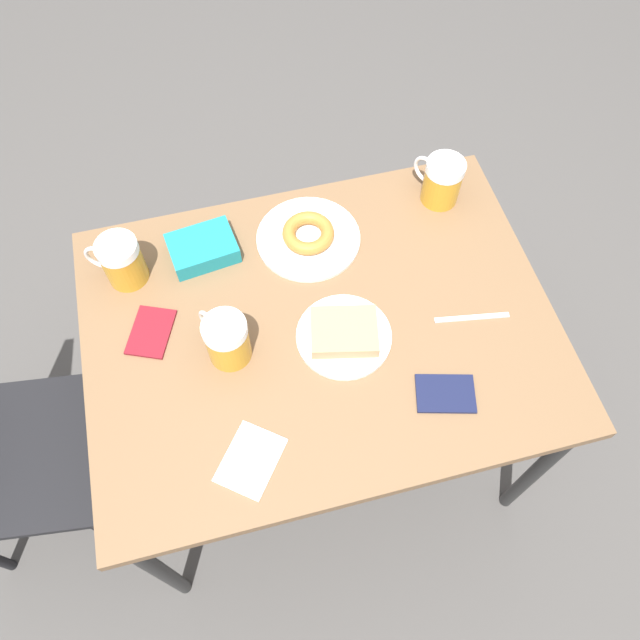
{
  "coord_description": "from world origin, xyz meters",
  "views": [
    {
      "loc": [
        -0.67,
        0.17,
        1.94
      ],
      "look_at": [
        0.0,
        0.0,
        0.72
      ],
      "focal_mm": 35.0,
      "sensor_mm": 36.0,
      "label": 1
    }
  ],
  "objects_px": {
    "beer_mug_center": "(121,261)",
    "passport_far_edge": "(151,332)",
    "blue_pouch": "(203,248)",
    "passport_near_edge": "(445,394)",
    "beer_mug_left": "(226,339)",
    "fork": "(472,318)",
    "napkin_folded": "(251,460)",
    "plate_with_cake": "(344,334)",
    "beer_mug_right": "(442,181)",
    "plate_with_donut": "(308,236)"
  },
  "relations": [
    {
      "from": "beer_mug_center",
      "to": "passport_far_edge",
      "type": "bearing_deg",
      "value": -168.4
    },
    {
      "from": "blue_pouch",
      "to": "passport_near_edge",
      "type": "bearing_deg",
      "value": -138.2
    },
    {
      "from": "passport_near_edge",
      "to": "passport_far_edge",
      "type": "xyz_separation_m",
      "value": [
        0.31,
        0.59,
        0.0
      ]
    },
    {
      "from": "beer_mug_left",
      "to": "fork",
      "type": "relative_size",
      "value": 0.75
    },
    {
      "from": "fork",
      "to": "napkin_folded",
      "type": "bearing_deg",
      "value": 109.9
    },
    {
      "from": "plate_with_cake",
      "to": "beer_mug_left",
      "type": "bearing_deg",
      "value": 84.13
    },
    {
      "from": "plate_with_cake",
      "to": "beer_mug_center",
      "type": "height_order",
      "value": "beer_mug_center"
    },
    {
      "from": "napkin_folded",
      "to": "fork",
      "type": "distance_m",
      "value": 0.59
    },
    {
      "from": "beer_mug_left",
      "to": "beer_mug_center",
      "type": "distance_m",
      "value": 0.33
    },
    {
      "from": "passport_near_edge",
      "to": "passport_far_edge",
      "type": "height_order",
      "value": "same"
    },
    {
      "from": "beer_mug_right",
      "to": "passport_near_edge",
      "type": "bearing_deg",
      "value": 161.98
    },
    {
      "from": "beer_mug_right",
      "to": "passport_near_edge",
      "type": "xyz_separation_m",
      "value": [
        -0.52,
        0.17,
        -0.06
      ]
    },
    {
      "from": "beer_mug_left",
      "to": "beer_mug_right",
      "type": "xyz_separation_m",
      "value": [
        0.31,
        -0.6,
        0.0
      ]
    },
    {
      "from": "beer_mug_center",
      "to": "napkin_folded",
      "type": "relative_size",
      "value": 0.77
    },
    {
      "from": "beer_mug_center",
      "to": "fork",
      "type": "relative_size",
      "value": 0.77
    },
    {
      "from": "plate_with_donut",
      "to": "passport_near_edge",
      "type": "bearing_deg",
      "value": -158.6
    },
    {
      "from": "beer_mug_left",
      "to": "fork",
      "type": "bearing_deg",
      "value": -95.25
    },
    {
      "from": "beer_mug_center",
      "to": "fork",
      "type": "bearing_deg",
      "value": -112.57
    },
    {
      "from": "beer_mug_center",
      "to": "passport_near_edge",
      "type": "distance_m",
      "value": 0.79
    },
    {
      "from": "beer_mug_left",
      "to": "plate_with_donut",
      "type": "bearing_deg",
      "value": -43.17
    },
    {
      "from": "beer_mug_left",
      "to": "passport_near_edge",
      "type": "distance_m",
      "value": 0.48
    },
    {
      "from": "beer_mug_center",
      "to": "napkin_folded",
      "type": "height_order",
      "value": "beer_mug_center"
    },
    {
      "from": "beer_mug_left",
      "to": "napkin_folded",
      "type": "bearing_deg",
      "value": 179.22
    },
    {
      "from": "beer_mug_left",
      "to": "napkin_folded",
      "type": "xyz_separation_m",
      "value": [
        -0.25,
        0.0,
        -0.06
      ]
    },
    {
      "from": "beer_mug_center",
      "to": "napkin_folded",
      "type": "distance_m",
      "value": 0.55
    },
    {
      "from": "beer_mug_left",
      "to": "fork",
      "type": "xyz_separation_m",
      "value": [
        -0.05,
        -0.55,
        -0.06
      ]
    },
    {
      "from": "blue_pouch",
      "to": "fork",
      "type": "bearing_deg",
      "value": -120.34
    },
    {
      "from": "plate_with_cake",
      "to": "passport_near_edge",
      "type": "distance_m",
      "value": 0.26
    },
    {
      "from": "plate_with_cake",
      "to": "plate_with_donut",
      "type": "bearing_deg",
      "value": 2.35
    },
    {
      "from": "plate_with_donut",
      "to": "beer_mug_left",
      "type": "distance_m",
      "value": 0.36
    },
    {
      "from": "napkin_folded",
      "to": "fork",
      "type": "bearing_deg",
      "value": -70.1
    },
    {
      "from": "beer_mug_left",
      "to": "blue_pouch",
      "type": "distance_m",
      "value": 0.28
    },
    {
      "from": "napkin_folded",
      "to": "fork",
      "type": "xyz_separation_m",
      "value": [
        0.2,
        -0.56,
        -0.0
      ]
    },
    {
      "from": "beer_mug_right",
      "to": "blue_pouch",
      "type": "height_order",
      "value": "beer_mug_right"
    },
    {
      "from": "beer_mug_right",
      "to": "plate_with_donut",
      "type": "bearing_deg",
      "value": 97.76
    },
    {
      "from": "plate_with_donut",
      "to": "beer_mug_center",
      "type": "xyz_separation_m",
      "value": [
        0.0,
        0.44,
        0.05
      ]
    },
    {
      "from": "plate_with_cake",
      "to": "plate_with_donut",
      "type": "xyz_separation_m",
      "value": [
        0.29,
        0.01,
        -0.0
      ]
    },
    {
      "from": "beer_mug_center",
      "to": "beer_mug_right",
      "type": "distance_m",
      "value": 0.8
    },
    {
      "from": "beer_mug_center",
      "to": "blue_pouch",
      "type": "height_order",
      "value": "beer_mug_center"
    },
    {
      "from": "plate_with_cake",
      "to": "beer_mug_right",
      "type": "xyz_separation_m",
      "value": [
        0.33,
        -0.34,
        0.05
      ]
    },
    {
      "from": "beer_mug_left",
      "to": "beer_mug_center",
      "type": "relative_size",
      "value": 0.97
    },
    {
      "from": "beer_mug_center",
      "to": "passport_far_edge",
      "type": "xyz_separation_m",
      "value": [
        -0.17,
        -0.03,
        -0.06
      ]
    },
    {
      "from": "beer_mug_center",
      "to": "passport_near_edge",
      "type": "relative_size",
      "value": 0.92
    },
    {
      "from": "beer_mug_right",
      "to": "passport_far_edge",
      "type": "xyz_separation_m",
      "value": [
        -0.21,
        0.76,
        -0.06
      ]
    },
    {
      "from": "passport_near_edge",
      "to": "beer_mug_right",
      "type": "bearing_deg",
      "value": -18.02
    },
    {
      "from": "napkin_folded",
      "to": "fork",
      "type": "height_order",
      "value": "same"
    },
    {
      "from": "plate_with_cake",
      "to": "passport_far_edge",
      "type": "xyz_separation_m",
      "value": [
        0.12,
        0.42,
        -0.01
      ]
    },
    {
      "from": "passport_near_edge",
      "to": "fork",
      "type": "bearing_deg",
      "value": -37.26
    },
    {
      "from": "beer_mug_left",
      "to": "passport_far_edge",
      "type": "xyz_separation_m",
      "value": [
        0.09,
        0.16,
        -0.06
      ]
    },
    {
      "from": "beer_mug_left",
      "to": "passport_far_edge",
      "type": "relative_size",
      "value": 0.86
    }
  ]
}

